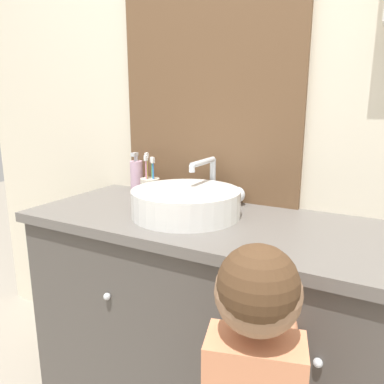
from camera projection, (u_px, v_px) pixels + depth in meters
name	position (u px, v px, depth m)	size (l,w,h in m)	color
wall_back	(274.00, 85.00, 1.39)	(3.20, 0.18, 2.50)	beige
vanity_counter	(231.00, 332.00, 1.34)	(1.50, 0.55, 0.83)	#4C4742
sink_basin	(187.00, 202.00, 1.32)	(0.38, 0.44, 0.18)	white
toothbrush_holder	(150.00, 186.00, 1.60)	(0.08, 0.08, 0.19)	beige
soap_dispenser	(137.00, 176.00, 1.66)	(0.06, 0.06, 0.18)	#CCA3BC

